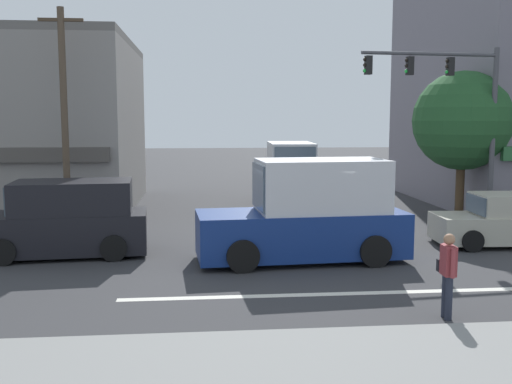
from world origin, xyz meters
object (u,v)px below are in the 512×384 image
object	(u,v)px
box_truck_approaching_near	(309,215)
sedan_crossing_center	(504,222)
street_tree	(463,121)
box_truck_crossing_leftbound	(291,177)
pedestrian_foreground_with_bag	(448,270)
traffic_light_mast	(459,104)
utility_pole_near_left	(65,119)
van_crossing_rightbound	(66,220)

from	to	relation	value
box_truck_approaching_near	sedan_crossing_center	distance (m)	6.41
street_tree	sedan_crossing_center	xyz separation A→B (m)	(-0.48, -4.21, -3.02)
box_truck_approaching_near	box_truck_crossing_leftbound	distance (m)	10.51
pedestrian_foreground_with_bag	traffic_light_mast	bearing A→B (deg)	65.45
street_tree	traffic_light_mast	xyz separation A→B (m)	(-0.92, -1.69, 0.57)
utility_pole_near_left	van_crossing_rightbound	distance (m)	4.12
box_truck_approaching_near	pedestrian_foreground_with_bag	size ratio (longest dim) A/B	3.43
box_truck_approaching_near	box_truck_crossing_leftbound	size ratio (longest dim) A/B	1.01
traffic_light_mast	utility_pole_near_left	bearing A→B (deg)	178.60
utility_pole_near_left	van_crossing_rightbound	world-z (taller)	utility_pole_near_left
van_crossing_rightbound	pedestrian_foreground_with_bag	size ratio (longest dim) A/B	2.83
van_crossing_rightbound	utility_pole_near_left	bearing A→B (deg)	101.01
box_truck_approaching_near	van_crossing_rightbound	size ratio (longest dim) A/B	1.21
box_truck_approaching_near	van_crossing_rightbound	world-z (taller)	box_truck_approaching_near
street_tree	box_truck_crossing_leftbound	bearing A→B (deg)	138.61
traffic_light_mast	box_truck_approaching_near	distance (m)	7.60
box_truck_crossing_leftbound	van_crossing_rightbound	xyz separation A→B (m)	(-7.81, -9.24, -0.25)
van_crossing_rightbound	pedestrian_foreground_with_bag	distance (m)	10.45
street_tree	sedan_crossing_center	size ratio (longest dim) A/B	1.33
pedestrian_foreground_with_bag	utility_pole_near_left	bearing A→B (deg)	134.84
traffic_light_mast	pedestrian_foreground_with_bag	size ratio (longest dim) A/B	3.71
traffic_light_mast	box_truck_crossing_leftbound	bearing A→B (deg)	125.19
utility_pole_near_left	pedestrian_foreground_with_bag	size ratio (longest dim) A/B	4.39
utility_pole_near_left	street_tree	bearing A→B (deg)	5.60
traffic_light_mast	sedan_crossing_center	distance (m)	4.41
pedestrian_foreground_with_bag	sedan_crossing_center	bearing A→B (deg)	54.55
sedan_crossing_center	pedestrian_foreground_with_bag	world-z (taller)	pedestrian_foreground_with_bag
street_tree	box_truck_approaching_near	xyz separation A→B (m)	(-6.73, -5.54, -2.48)
street_tree	pedestrian_foreground_with_bag	xyz separation A→B (m)	(-4.92, -10.46, -2.78)
street_tree	van_crossing_rightbound	world-z (taller)	street_tree
pedestrian_foreground_with_bag	van_crossing_rightbound	bearing A→B (deg)	144.07
box_truck_crossing_leftbound	pedestrian_foreground_with_bag	distance (m)	15.39
box_truck_approaching_near	van_crossing_rightbound	bearing A→B (deg)	169.70
sedan_crossing_center	box_truck_crossing_leftbound	bearing A→B (deg)	119.19
box_truck_crossing_leftbound	street_tree	bearing A→B (deg)	-41.39
utility_pole_near_left	box_truck_crossing_leftbound	distance (m)	10.79
utility_pole_near_left	sedan_crossing_center	world-z (taller)	utility_pole_near_left
box_truck_crossing_leftbound	van_crossing_rightbound	size ratio (longest dim) A/B	1.20
utility_pole_near_left	box_truck_approaching_near	bearing A→B (deg)	-29.94
box_truck_approaching_near	street_tree	bearing A→B (deg)	39.46
utility_pole_near_left	box_truck_approaching_near	xyz separation A→B (m)	(7.24, -4.17, -2.56)
utility_pole_near_left	van_crossing_rightbound	xyz separation A→B (m)	(0.58, -2.96, -2.81)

